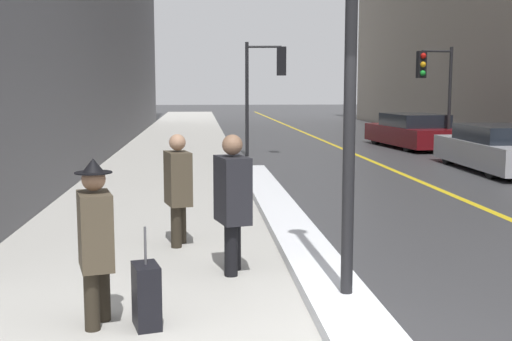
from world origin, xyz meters
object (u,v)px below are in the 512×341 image
(traffic_light_near, at_px, (269,74))
(parked_car_silver, at_px, (496,149))
(pedestrian_nearside, at_px, (178,184))
(parked_car_maroon, at_px, (413,132))
(traffic_light_far, at_px, (432,76))
(pedestrian_in_fedora, at_px, (95,236))
(pedestrian_with_shoulder_bag, at_px, (232,197))
(rolling_suitcase, at_px, (146,296))

(traffic_light_near, height_order, parked_car_silver, traffic_light_near)
(pedestrian_nearside, relative_size, parked_car_maroon, 0.31)
(pedestrian_nearside, bearing_deg, traffic_light_far, 132.31)
(traffic_light_near, xyz_separation_m, pedestrian_in_fedora, (-3.17, -14.67, -1.77))
(pedestrian_with_shoulder_bag, bearing_deg, parked_car_silver, 125.42)
(pedestrian_in_fedora, bearing_deg, rolling_suitcase, 65.17)
(pedestrian_in_fedora, bearing_deg, pedestrian_nearside, 153.21)
(pedestrian_with_shoulder_bag, relative_size, parked_car_maroon, 0.33)
(pedestrian_nearside, height_order, rolling_suitcase, pedestrian_nearside)
(traffic_light_near, distance_m, parked_car_silver, 7.31)
(pedestrian_with_shoulder_bag, bearing_deg, traffic_light_near, 157.47)
(traffic_light_near, height_order, pedestrian_in_fedora, traffic_light_near)
(pedestrian_nearside, distance_m, rolling_suitcase, 3.13)
(parked_car_maroon, distance_m, rolling_suitcase, 19.21)
(pedestrian_with_shoulder_bag, bearing_deg, traffic_light_far, 137.12)
(traffic_light_far, relative_size, pedestrian_in_fedora, 2.28)
(traffic_light_near, bearing_deg, rolling_suitcase, -91.56)
(parked_car_silver, distance_m, rolling_suitcase, 13.48)
(parked_car_maroon, relative_size, rolling_suitcase, 5.33)
(parked_car_silver, xyz_separation_m, rolling_suitcase, (-8.36, -10.58, -0.28))
(pedestrian_nearside, bearing_deg, parked_car_maroon, 135.67)
(pedestrian_in_fedora, xyz_separation_m, rolling_suitcase, (0.45, -0.08, -0.55))
(parked_car_silver, xyz_separation_m, parked_car_maroon, (-0.01, 6.72, 0.02))
(pedestrian_with_shoulder_bag, relative_size, pedestrian_nearside, 1.06)
(pedestrian_in_fedora, distance_m, pedestrian_with_shoulder_bag, 2.08)
(pedestrian_nearside, bearing_deg, pedestrian_in_fedora, -26.79)
(traffic_light_near, xyz_separation_m, parked_car_maroon, (5.63, 2.54, -2.03))
(traffic_light_near, relative_size, pedestrian_with_shoulder_bag, 2.19)
(parked_car_silver, bearing_deg, rolling_suitcase, 143.33)
(traffic_light_near, height_order, rolling_suitcase, traffic_light_near)
(pedestrian_with_shoulder_bag, height_order, rolling_suitcase, pedestrian_with_shoulder_bag)
(pedestrian_in_fedora, height_order, parked_car_silver, pedestrian_in_fedora)
(traffic_light_far, xyz_separation_m, parked_car_silver, (-0.05, -5.05, -2.00))
(rolling_suitcase, bearing_deg, pedestrian_with_shoulder_bag, 138.05)
(traffic_light_far, bearing_deg, parked_car_maroon, -96.00)
(traffic_light_far, height_order, pedestrian_with_shoulder_bag, traffic_light_far)
(pedestrian_nearside, distance_m, parked_car_maroon, 16.39)
(pedestrian_in_fedora, distance_m, parked_car_silver, 13.70)
(pedestrian_with_shoulder_bag, bearing_deg, rolling_suitcase, -41.95)
(pedestrian_in_fedora, distance_m, rolling_suitcase, 0.72)
(pedestrian_with_shoulder_bag, bearing_deg, pedestrian_in_fedora, -54.16)
(traffic_light_far, height_order, rolling_suitcase, traffic_light_far)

